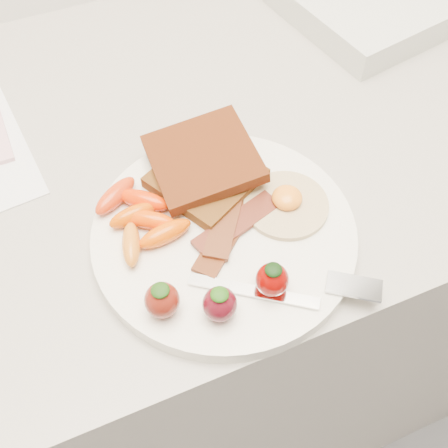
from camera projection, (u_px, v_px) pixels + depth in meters
name	position (u px, v px, depth m)	size (l,w,h in m)	color
counter	(197.00, 303.00, 1.04)	(2.00, 0.60, 0.90)	gray
plate	(224.00, 235.00, 0.58)	(0.27, 0.27, 0.02)	white
toast_lower	(206.00, 178.00, 0.60)	(0.10, 0.10, 0.01)	#35210B
toast_upper	(203.00, 158.00, 0.60)	(0.11, 0.11, 0.01)	#42170A
fried_egg	(286.00, 203.00, 0.58)	(0.11, 0.11, 0.02)	beige
bacon_strips	(229.00, 226.00, 0.57)	(0.11, 0.11, 0.01)	#3A0D05
baby_carrots	(140.00, 217.00, 0.57)	(0.09, 0.12, 0.02)	#D24D00
strawberries	(216.00, 294.00, 0.50)	(0.13, 0.06, 0.04)	maroon
fork	(300.00, 289.00, 0.53)	(0.17, 0.10, 0.00)	white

